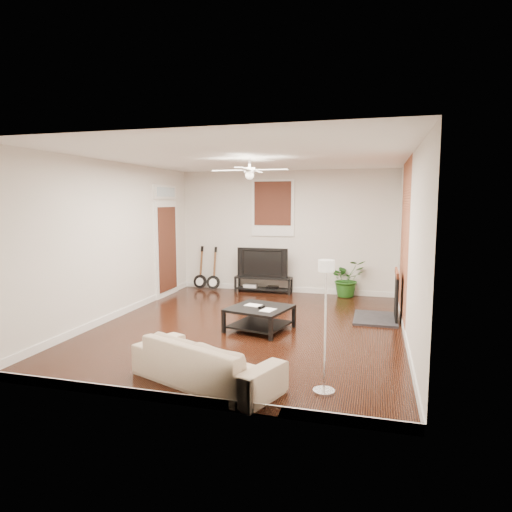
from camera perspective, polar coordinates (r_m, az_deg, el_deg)
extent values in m
cube|color=black|center=(7.58, -0.80, -9.03)|extent=(5.00, 6.00, 0.01)
cube|color=white|center=(7.31, -0.84, 12.56)|extent=(5.00, 6.00, 0.01)
cube|color=silver|center=(10.22, 3.83, 3.12)|extent=(5.00, 0.01, 2.80)
cube|color=silver|center=(4.53, -11.36, -1.95)|extent=(5.00, 0.01, 2.80)
cube|color=silver|center=(8.35, -17.55, 1.93)|extent=(0.01, 6.00, 2.80)
cube|color=silver|center=(7.05, 19.11, 0.98)|extent=(0.01, 6.00, 2.80)
cube|color=brown|center=(8.04, 18.56, 1.70)|extent=(0.02, 2.20, 2.80)
cube|color=black|center=(8.17, 16.27, -4.81)|extent=(0.80, 1.10, 0.92)
cube|color=#3A180F|center=(10.23, 2.16, 6.21)|extent=(1.00, 0.06, 1.30)
cube|color=white|center=(9.99, -11.44, 2.04)|extent=(0.08, 1.00, 2.50)
cube|color=black|center=(10.27, 0.96, -3.70)|extent=(1.31, 0.35, 0.37)
imported|color=black|center=(10.20, 1.00, -0.78)|extent=(1.18, 0.15, 0.68)
cube|color=black|center=(7.32, 0.46, -8.05)|extent=(1.10, 1.10, 0.38)
imported|color=tan|center=(5.29, -6.44, -13.26)|extent=(1.95, 1.33, 0.53)
imported|color=#215819|center=(9.98, 11.62, -2.83)|extent=(0.97, 0.94, 0.82)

